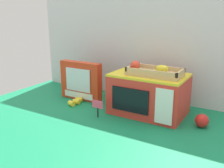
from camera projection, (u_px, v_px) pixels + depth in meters
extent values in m
plane|color=#147A4C|center=(119.00, 107.00, 1.61)|extent=(1.70, 1.70, 0.00)
cube|color=silver|center=(137.00, 47.00, 1.73)|extent=(1.61, 0.03, 0.71)
cube|color=red|center=(148.00, 95.00, 1.48)|extent=(0.42, 0.28, 0.23)
cube|color=yellow|center=(149.00, 75.00, 1.45)|extent=(0.42, 0.28, 0.01)
cube|color=black|center=(130.00, 100.00, 1.39)|extent=(0.22, 0.01, 0.14)
cube|color=white|center=(164.00, 107.00, 1.29)|extent=(0.09, 0.01, 0.19)
cube|color=tan|center=(155.00, 74.00, 1.41)|extent=(0.30, 0.15, 0.02)
cube|color=tan|center=(150.00, 72.00, 1.34)|extent=(0.30, 0.01, 0.02)
cube|color=tan|center=(159.00, 68.00, 1.46)|extent=(0.30, 0.01, 0.02)
cube|color=tan|center=(132.00, 67.00, 1.47)|extent=(0.01, 0.15, 0.02)
cube|color=tan|center=(180.00, 73.00, 1.33)|extent=(0.01, 0.15, 0.02)
sphere|color=#E04228|center=(135.00, 65.00, 1.45)|extent=(0.06, 0.06, 0.06)
ellipsoid|color=yellow|center=(162.00, 69.00, 1.38)|extent=(0.08, 0.06, 0.04)
cube|color=red|center=(81.00, 81.00, 1.72)|extent=(0.31, 0.06, 0.26)
cube|color=silver|center=(78.00, 80.00, 1.69)|extent=(0.20, 0.00, 0.16)
cube|color=white|center=(78.00, 95.00, 1.72)|extent=(0.24, 0.00, 0.04)
cylinder|color=black|center=(98.00, 112.00, 1.44)|extent=(0.01, 0.01, 0.06)
cube|color=#F44C6B|center=(98.00, 104.00, 1.43)|extent=(0.07, 0.00, 0.05)
cylinder|color=yellow|center=(72.00, 104.00, 1.62)|extent=(0.05, 0.05, 0.03)
cylinder|color=yellow|center=(76.00, 102.00, 1.65)|extent=(0.05, 0.04, 0.03)
cylinder|color=yellow|center=(79.00, 100.00, 1.69)|extent=(0.05, 0.05, 0.03)
sphere|color=red|center=(202.00, 121.00, 1.31)|extent=(0.07, 0.07, 0.07)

